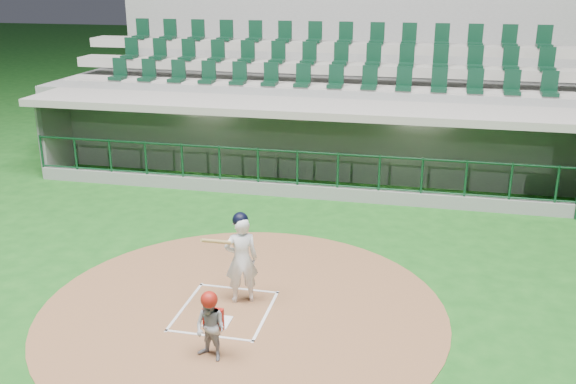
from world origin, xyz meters
name	(u,v)px	position (x,y,z in m)	size (l,w,h in m)	color
ground	(230,303)	(0.00, 0.00, 0.00)	(120.00, 120.00, 0.00)	#164F17
dirt_circle	(243,310)	(0.30, -0.20, 0.01)	(7.20, 7.20, 0.01)	brown
home_plate	(218,322)	(0.00, -0.70, 0.02)	(0.43, 0.43, 0.02)	white
batter_box_chalk	(225,311)	(0.00, -0.30, 0.02)	(1.55, 1.80, 0.01)	silver
dugout_structure	(313,145)	(0.07, 7.82, 0.96)	(16.40, 3.70, 3.00)	gray
seating_deck	(328,108)	(0.00, 10.91, 1.42)	(17.00, 6.72, 5.15)	gray
batter	(241,257)	(0.19, 0.13, 0.88)	(0.89, 0.94, 1.72)	white
catcher	(210,326)	(0.26, -1.74, 0.58)	(0.63, 0.56, 1.15)	#96969B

